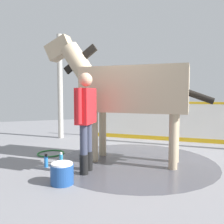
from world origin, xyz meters
TOP-DOWN VIEW (x-y plane):
  - ground_plane at (0.00, 0.00)m, footprint 16.00×16.00m
  - wet_patch at (-0.25, 0.20)m, footprint 3.27×3.27m
  - barrier_wall at (1.64, -1.32)m, footprint 2.73×3.37m
  - roof_post_near at (2.88, 1.25)m, footprint 0.16×0.16m
  - horse at (-0.16, 0.31)m, footprint 2.36×2.85m
  - handler at (-0.55, 1.28)m, footprint 0.59×0.47m
  - wash_bucket at (-0.96, 1.76)m, footprint 0.35×0.35m
  - bottle_shampoo at (0.10, 1.63)m, footprint 0.07×0.07m
  - bottle_spray at (-0.02, 1.92)m, footprint 0.07×0.07m
  - hose_coil at (0.94, 1.75)m, footprint 0.61×0.61m

SIDE VIEW (x-z plane):
  - ground_plane at x=0.00m, z-range -0.02..0.00m
  - wet_patch at x=-0.25m, z-range 0.00..0.00m
  - hose_coil at x=0.94m, z-range 0.00..0.03m
  - bottle_shampoo at x=0.10m, z-range -0.01..0.22m
  - bottle_spray at x=-0.02m, z-range -0.01..0.24m
  - wash_bucket at x=-0.96m, z-range 0.00..0.33m
  - barrier_wall at x=1.64m, z-range -0.04..1.11m
  - handler at x=-0.55m, z-range 0.14..1.89m
  - horse at x=-0.16m, z-range 0.16..2.80m
  - roof_post_near at x=2.88m, z-range 0.00..3.18m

